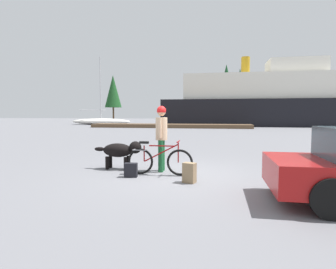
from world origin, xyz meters
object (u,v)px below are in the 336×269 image
at_px(handbag_pannier, 131,170).
at_px(sailboat_moored, 101,121).
at_px(person_cyclist, 161,132).
at_px(dog, 121,150).
at_px(bicycle, 159,161).
at_px(backpack, 189,173).
at_px(ferry_boat, 272,101).

bearing_deg(handbag_pannier, sailboat_moored, 114.89).
distance_m(person_cyclist, dog, 1.34).
height_order(bicycle, handbag_pannier, bicycle).
bearing_deg(dog, backpack, -30.68).
height_order(bicycle, dog, bicycle).
xyz_separation_m(backpack, sailboat_moored, (-16.05, 31.65, 0.26)).
distance_m(bicycle, ferry_boat, 32.72).
relative_size(handbag_pannier, sailboat_moored, 0.04).
xyz_separation_m(bicycle, ferry_boat, (8.18, 31.56, 2.79)).
xyz_separation_m(person_cyclist, backpack, (0.90, -1.16, -0.87)).
bearing_deg(person_cyclist, ferry_boat, 75.20).
relative_size(bicycle, sailboat_moored, 0.18).
distance_m(bicycle, person_cyclist, 0.86).
distance_m(bicycle, dog, 1.38).
relative_size(person_cyclist, sailboat_moored, 0.19).
height_order(bicycle, sailboat_moored, sailboat_moored).
distance_m(handbag_pannier, sailboat_moored, 34.55).
height_order(person_cyclist, sailboat_moored, sailboat_moored).
height_order(person_cyclist, backpack, person_cyclist).
height_order(dog, sailboat_moored, sailboat_moored).
distance_m(ferry_boat, sailboat_moored, 23.53).
bearing_deg(ferry_boat, backpack, -102.78).
bearing_deg(sailboat_moored, backpack, -63.11).
bearing_deg(bicycle, dog, 155.94).
bearing_deg(dog, person_cyclist, -4.35).
relative_size(bicycle, handbag_pannier, 4.87).
relative_size(person_cyclist, handbag_pannier, 5.09).
xyz_separation_m(backpack, ferry_boat, (7.32, 32.25, 2.93)).
bearing_deg(dog, sailboat_moored, 114.63).
xyz_separation_m(dog, backpack, (2.11, -1.25, -0.31)).
relative_size(dog, backpack, 3.05).
xyz_separation_m(bicycle, handbag_pannier, (-0.65, -0.38, -0.20)).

